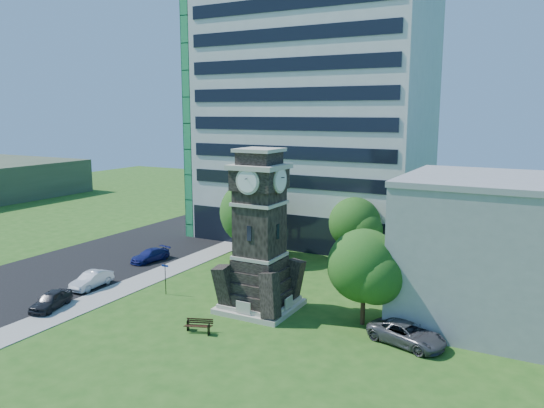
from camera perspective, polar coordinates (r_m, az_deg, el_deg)
The scene contains 16 objects.
ground at distance 41.18m, azimuth -6.41°, elevation -11.29°, with size 160.00×160.00×0.00m, color #245217.
sidewalk at distance 50.43m, azimuth -12.13°, elevation -7.40°, with size 3.00×70.00×0.06m, color gray.
street at distance 56.15m, azimuth -18.80°, elevation -5.96°, with size 14.00×80.00×0.02m, color black.
clock_tower at distance 39.67m, azimuth -1.33°, elevation -4.05°, with size 5.40×5.40×12.22m.
office_tall at distance 62.62m, azimuth 4.56°, elevation 9.31°, with size 26.20×15.11×28.60m.
office_low at distance 40.68m, azimuth 24.59°, elevation -4.72°, with size 15.20×12.20×10.40m.
car_street_south at distance 44.34m, azimuth -22.68°, elevation -9.52°, with size 1.59×3.96×1.35m, color black.
car_street_mid at distance 48.20m, azimuth -18.84°, elevation -7.73°, with size 1.44×4.12×1.36m, color #BABCC3.
car_street_north at distance 54.79m, azimuth -12.98°, elevation -5.41°, with size 1.72×4.24×1.23m, color navy.
car_east_lot at distance 36.21m, azimuth 14.31°, elevation -13.39°, with size 2.35×5.10×1.42m, color #4F4E54.
park_bench at distance 37.36m, azimuth -7.89°, elevation -12.77°, with size 1.84×0.49×0.95m.
street_sign at distance 44.64m, azimuth -11.40°, elevation -7.53°, with size 0.62×0.06×2.58m.
tree_nw at distance 53.77m, azimuth -2.00°, elevation -1.12°, with size 7.38×6.71×8.11m.
tree_nc at distance 53.48m, azimuth -0.79°, elevation -1.84°, with size 4.78×4.34×6.30m.
tree_ne at distance 52.82m, azimuth 8.95°, elevation -2.22°, with size 5.64×5.12×6.59m.
tree_east at distance 37.59m, azimuth 9.98°, elevation -6.80°, with size 5.65×5.14×6.88m.
Camera 1 is at (22.03, -31.47, 14.84)m, focal length 35.00 mm.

